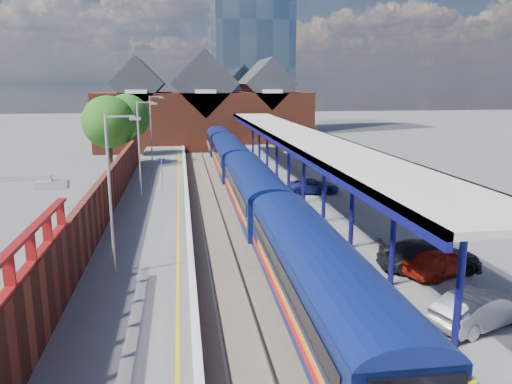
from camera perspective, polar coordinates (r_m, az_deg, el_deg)
ground at (r=46.47m, az=-4.17°, el=0.81°), size 240.00×240.00×0.00m
ballast_bed at (r=36.75m, az=-2.94°, el=-2.22°), size 6.00×76.00×0.06m
rails at (r=36.72m, az=-2.95°, el=-2.08°), size 4.51×76.00×0.14m
left_platform at (r=36.53m, az=-11.57°, el=-1.78°), size 5.00×76.00×1.00m
right_platform at (r=37.67m, az=6.17°, el=-1.17°), size 6.00×76.00×1.00m
coping_left at (r=36.35m, az=-7.91°, el=-0.87°), size 0.30×76.00×0.05m
coping_right at (r=36.94m, az=1.91°, el=-0.54°), size 0.30×76.00×0.05m
yellow_line at (r=36.35m, az=-8.85°, el=-0.93°), size 0.14×76.00×0.01m
train at (r=42.81m, az=-1.85°, el=2.73°), size 2.98×65.93×3.45m
canopy at (r=38.62m, az=4.85°, el=6.34°), size 4.50×52.00×4.48m
lamp_post_b at (r=22.02m, az=-16.05°, el=0.72°), size 1.48×0.18×7.00m
lamp_post_c at (r=37.76m, az=-13.03°, el=5.54°), size 1.48×0.18×7.00m
lamp_post_d at (r=53.66m, az=-11.79°, el=7.51°), size 1.48×0.18×7.00m
platform_sign at (r=39.98m, az=-10.72°, el=2.67°), size 0.55×0.08×2.50m
brick_wall at (r=30.09m, az=-17.27°, el=-1.28°), size 0.35×50.00×3.86m
station_building at (r=73.59m, az=-5.98°, el=9.29°), size 30.00×12.12×13.78m
glass_tower at (r=96.97m, az=-0.60°, el=18.80°), size 14.20×14.20×40.30m
tree_near at (r=51.92m, az=-16.36°, el=7.53°), size 5.20×5.20×8.10m
tree_far at (r=59.73m, az=-14.40°, el=8.20°), size 5.20×5.20×8.10m
parked_car_red at (r=23.48m, az=20.49°, el=-7.38°), size 4.03×2.76×1.27m
parked_car_silver at (r=19.29m, az=24.33°, el=-12.03°), size 4.10×2.65×1.28m
parked_car_dark at (r=23.85m, az=19.20°, el=-6.90°), size 4.79×2.45×1.33m
parked_car_blue at (r=38.39m, az=6.55°, el=0.68°), size 4.08×2.12×1.10m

